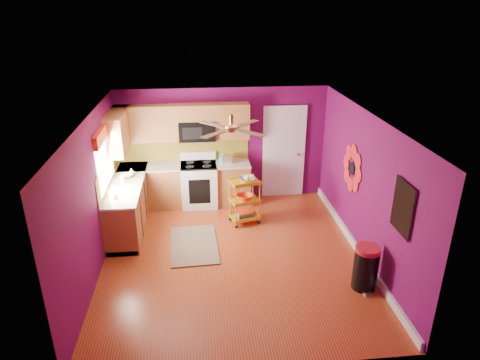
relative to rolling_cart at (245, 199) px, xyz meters
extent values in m
plane|color=maroon|center=(-0.35, -1.25, -0.52)|extent=(5.00, 5.00, 0.00)
cube|color=#5F0A4B|center=(-0.35, 1.25, 0.73)|extent=(4.50, 0.04, 2.50)
cube|color=#5F0A4B|center=(-0.35, -3.75, 0.73)|extent=(4.50, 0.04, 2.50)
cube|color=#5F0A4B|center=(-2.60, -1.25, 0.73)|extent=(0.04, 5.00, 2.50)
cube|color=#5F0A4B|center=(1.90, -1.25, 0.73)|extent=(0.04, 5.00, 2.50)
cube|color=silver|center=(-0.35, -1.25, 1.98)|extent=(4.50, 5.00, 0.04)
cube|color=white|center=(1.87, -1.25, -0.45)|extent=(0.05, 4.90, 0.14)
cube|color=brown|center=(-2.30, 0.10, -0.07)|extent=(0.60, 2.30, 0.90)
cube|color=brown|center=(-1.20, 0.95, -0.07)|extent=(2.80, 0.60, 0.90)
cube|color=beige|center=(-2.30, 0.10, 0.40)|extent=(0.63, 2.30, 0.04)
cube|color=beige|center=(-1.20, 0.95, 0.40)|extent=(2.80, 0.63, 0.04)
cube|color=black|center=(-2.30, 0.10, -0.47)|extent=(0.54, 2.30, 0.10)
cube|color=black|center=(-1.20, 0.95, -0.47)|extent=(2.80, 0.54, 0.10)
cube|color=white|center=(-0.90, 0.92, -0.06)|extent=(0.76, 0.66, 0.92)
cube|color=black|center=(-0.90, 0.92, 0.40)|extent=(0.76, 0.62, 0.03)
cube|color=white|center=(-0.90, 1.20, 0.52)|extent=(0.76, 0.06, 0.18)
cube|color=black|center=(-0.90, 0.59, -0.07)|extent=(0.45, 0.02, 0.55)
cube|color=brown|center=(-1.94, 1.08, 1.30)|extent=(1.32, 0.33, 0.75)
cube|color=brown|center=(-0.16, 1.08, 1.30)|extent=(0.72, 0.33, 0.75)
cube|color=brown|center=(-0.90, 1.08, 1.51)|extent=(0.76, 0.33, 0.34)
cube|color=brown|center=(-2.43, 0.60, 1.30)|extent=(0.33, 1.30, 0.75)
cube|color=black|center=(-0.90, 1.05, 1.13)|extent=(0.76, 0.38, 0.40)
cube|color=brown|center=(-1.20, 1.24, 0.67)|extent=(2.80, 0.01, 0.51)
cube|color=brown|center=(-2.59, 0.10, 0.67)|extent=(0.01, 2.30, 0.51)
cube|color=white|center=(-2.58, -0.20, 1.03)|extent=(0.03, 1.20, 1.00)
cube|color=red|center=(-2.55, -0.20, 1.50)|extent=(0.08, 1.35, 0.22)
cube|color=white|center=(1.00, 1.22, 0.50)|extent=(0.85, 0.04, 2.05)
cube|color=white|center=(1.00, 1.20, 0.50)|extent=(0.95, 0.02, 2.15)
sphere|color=#BF8C3F|center=(1.32, 1.17, 0.48)|extent=(0.07, 0.07, 0.07)
cylinder|color=black|center=(1.88, -0.65, 0.83)|extent=(0.01, 0.24, 0.24)
cube|color=#1B7AB4|center=(1.88, -2.65, 1.03)|extent=(0.03, 0.52, 0.72)
cube|color=black|center=(1.87, -2.65, 1.03)|extent=(0.01, 0.56, 0.76)
cylinder|color=#BF8C3F|center=(-0.35, -1.05, 1.90)|extent=(0.06, 0.06, 0.16)
cylinder|color=#BF8C3F|center=(-0.35, -1.05, 1.76)|extent=(0.20, 0.20, 0.08)
cube|color=#4C2D19|center=(-0.08, -0.78, 1.76)|extent=(0.47, 0.47, 0.01)
cube|color=#4C2D19|center=(-0.61, -0.78, 1.76)|extent=(0.47, 0.47, 0.01)
cube|color=#4C2D19|center=(-0.61, -1.32, 1.76)|extent=(0.47, 0.47, 0.01)
cube|color=#4C2D19|center=(-0.08, -1.32, 1.76)|extent=(0.47, 0.47, 0.01)
cube|color=black|center=(-1.04, -0.80, -0.51)|extent=(0.91, 1.42, 0.02)
cylinder|color=gold|center=(-0.20, -0.24, -0.05)|extent=(0.02, 0.02, 0.87)
cylinder|color=gold|center=(0.28, -0.10, -0.05)|extent=(0.02, 0.02, 0.87)
cylinder|color=gold|center=(-0.29, 0.10, -0.05)|extent=(0.02, 0.02, 0.87)
cylinder|color=gold|center=(0.19, 0.23, -0.05)|extent=(0.02, 0.02, 0.87)
sphere|color=black|center=(-0.20, -0.24, -0.49)|extent=(0.06, 0.06, 0.06)
sphere|color=black|center=(0.28, -0.10, -0.49)|extent=(0.06, 0.06, 0.06)
sphere|color=black|center=(-0.29, 0.10, -0.49)|extent=(0.06, 0.06, 0.06)
sphere|color=black|center=(0.19, 0.23, -0.49)|extent=(0.06, 0.06, 0.06)
cube|color=gold|center=(-0.01, 0.00, 0.37)|extent=(0.65, 0.54, 0.03)
cube|color=gold|center=(-0.01, 0.00, -0.03)|extent=(0.65, 0.54, 0.03)
cube|color=gold|center=(-0.01, 0.00, -0.40)|extent=(0.65, 0.54, 0.03)
imported|color=beige|center=(0.04, 0.01, 0.42)|extent=(0.38, 0.38, 0.08)
sphere|color=yellow|center=(0.04, 0.01, 0.44)|extent=(0.10, 0.10, 0.10)
imported|color=red|center=(-0.01, 0.00, 0.03)|extent=(0.39, 0.39, 0.10)
cube|color=navy|center=(-0.01, 0.00, -0.36)|extent=(0.38, 0.32, 0.04)
cube|color=#267233|center=(-0.01, 0.00, -0.32)|extent=(0.38, 0.32, 0.04)
cube|color=red|center=(-0.01, 0.00, -0.29)|extent=(0.38, 0.32, 0.03)
cylinder|color=black|center=(1.61, -2.32, -0.20)|extent=(0.48, 0.48, 0.65)
cylinder|color=red|center=(1.61, -2.32, 0.17)|extent=(0.38, 0.38, 0.08)
cube|color=beige|center=(1.61, -2.51, -0.50)|extent=(0.14, 0.10, 0.03)
cylinder|color=#16A9A5|center=(-0.36, 0.95, 0.50)|extent=(0.18, 0.18, 0.16)
sphere|color=#16A9A5|center=(-0.36, 0.95, 0.60)|extent=(0.06, 0.06, 0.06)
cube|color=beige|center=(-0.29, 0.93, 0.51)|extent=(0.22, 0.15, 0.18)
imported|color=#EA3F72|center=(-2.36, 0.09, 0.51)|extent=(0.08, 0.08, 0.18)
imported|color=white|center=(-2.23, 0.43, 0.50)|extent=(0.12, 0.12, 0.15)
imported|color=white|center=(-2.33, 0.35, 0.45)|extent=(0.26, 0.26, 0.06)
imported|color=white|center=(-2.39, -0.64, 0.46)|extent=(0.12, 0.12, 0.09)
camera|label=1|loc=(-0.89, -7.65, 3.66)|focal=32.00mm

